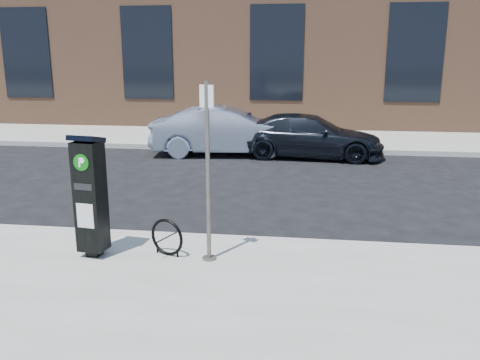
% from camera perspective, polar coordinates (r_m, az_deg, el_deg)
% --- Properties ---
extents(ground, '(120.00, 120.00, 0.00)m').
position_cam_1_polar(ground, '(8.22, -1.68, -7.26)').
color(ground, black).
rests_on(ground, ground).
extents(sidewalk_far, '(60.00, 12.00, 0.15)m').
position_cam_1_polar(sidewalk_far, '(21.79, 4.33, 6.30)').
color(sidewalk_far, gray).
rests_on(sidewalk_far, ground).
extents(curb_near, '(60.00, 0.12, 0.16)m').
position_cam_1_polar(curb_near, '(8.17, -1.70, -6.82)').
color(curb_near, '#9E9B93').
rests_on(curb_near, ground).
extents(curb_far, '(60.00, 0.12, 0.16)m').
position_cam_1_polar(curb_far, '(15.89, 3.02, 3.45)').
color(curb_far, '#9E9B93').
rests_on(curb_far, ground).
extents(building, '(28.00, 10.05, 8.25)m').
position_cam_1_polar(building, '(24.61, 4.96, 16.67)').
color(building, brown).
rests_on(building, ground).
extents(parking_kiosk, '(0.45, 0.41, 1.77)m').
position_cam_1_polar(parking_kiosk, '(7.42, -16.46, -1.59)').
color(parking_kiosk, black).
rests_on(parking_kiosk, sidewalk_near).
extents(sign_pole, '(0.21, 0.20, 2.49)m').
position_cam_1_polar(sign_pole, '(6.91, -3.62, 0.63)').
color(sign_pole, '#4C4743').
rests_on(sign_pole, sidewalk_near).
extents(bike_rack, '(0.53, 0.24, 0.55)m').
position_cam_1_polar(bike_rack, '(7.40, -8.21, -6.40)').
color(bike_rack, black).
rests_on(bike_rack, sidewalk_near).
extents(car_silver, '(4.54, 1.99, 1.45)m').
position_cam_1_polar(car_silver, '(15.32, -1.66, 5.54)').
color(car_silver, '#99A7C3').
rests_on(car_silver, ground).
extents(car_dark, '(4.44, 2.06, 1.25)m').
position_cam_1_polar(car_dark, '(15.11, 7.74, 4.92)').
color(car_dark, black).
rests_on(car_dark, ground).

